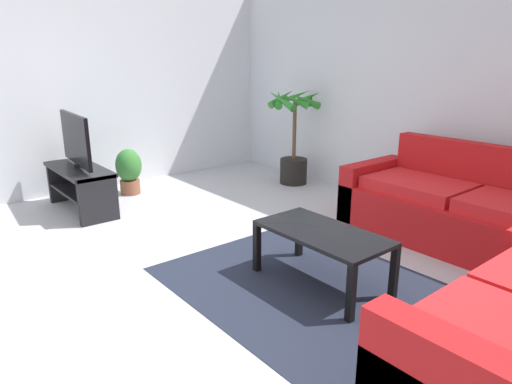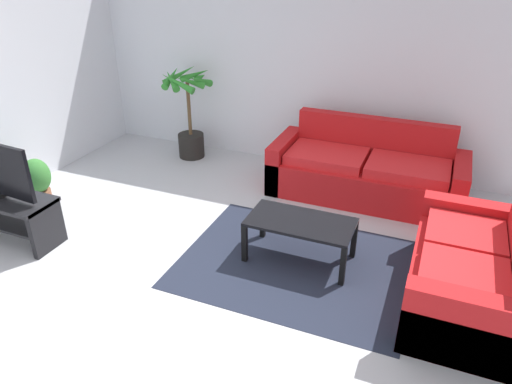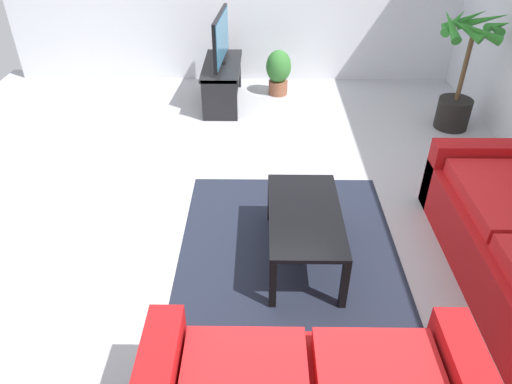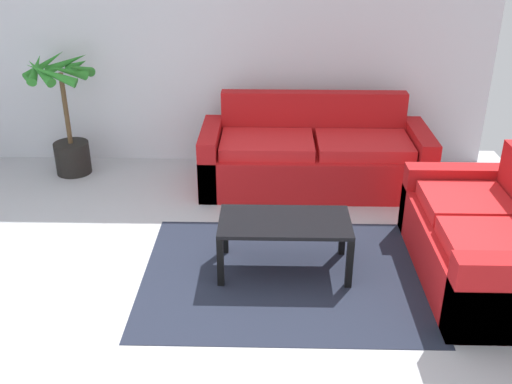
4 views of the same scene
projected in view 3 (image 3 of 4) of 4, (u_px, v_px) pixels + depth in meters
The scene contains 7 objects.
ground_plane at pixel (220, 200), 4.30m from camera, with size 6.60×6.60×0.00m, color #B2B2B7.
tv_stand at pixel (222, 78), 5.90m from camera, with size 1.10×0.45×0.50m.
tv at pixel (221, 38), 5.62m from camera, with size 0.99×0.11×0.59m.
coffee_table at pixel (305, 219), 3.46m from camera, with size 1.02×0.53×0.44m.
area_rug at pixel (289, 257), 3.67m from camera, with size 2.20×1.70×0.01m, color #1E2333.
potted_palm at pixel (462, 77), 5.17m from camera, with size 0.72×0.73×1.29m.
potted_plant_small at pixel (278, 71), 6.13m from camera, with size 0.32×0.32×0.58m.
Camera 3 is at (3.50, 0.37, 2.49)m, focal length 33.44 mm.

